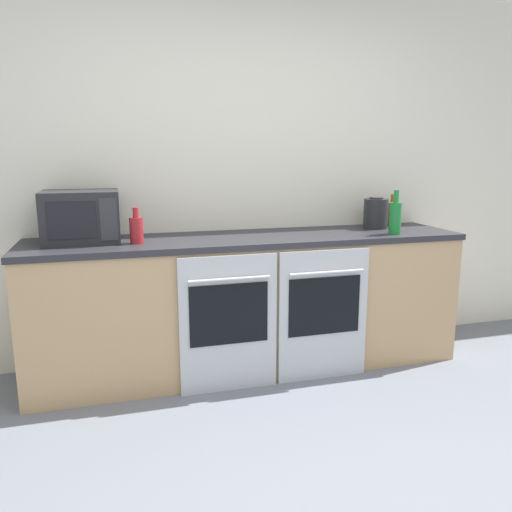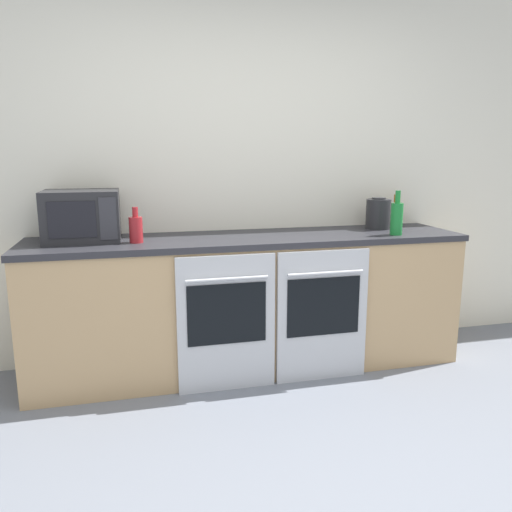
{
  "view_description": "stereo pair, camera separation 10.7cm",
  "coord_description": "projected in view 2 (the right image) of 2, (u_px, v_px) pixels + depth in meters",
  "views": [
    {
      "loc": [
        -0.85,
        -1.54,
        1.45
      ],
      "look_at": [
        0.05,
        1.61,
        0.78
      ],
      "focal_mm": 35.0,
      "sensor_mm": 36.0,
      "label": 1
    },
    {
      "loc": [
        -0.75,
        -1.57,
        1.45
      ],
      "look_at": [
        0.05,
        1.61,
        0.78
      ],
      "focal_mm": 35.0,
      "sensor_mm": 36.0,
      "label": 2
    }
  ],
  "objects": [
    {
      "name": "microwave",
      "position": [
        82.0,
        216.0,
        3.1
      ],
      "size": [
        0.45,
        0.37,
        0.32
      ],
      "color": "#232326",
      "rests_on": "counter_back"
    },
    {
      "name": "oven_left",
      "position": [
        227.0,
        323.0,
        3.04
      ],
      "size": [
        0.61,
        0.06,
        0.86
      ],
      "color": "#B7BABF",
      "rests_on": "ground_plane"
    },
    {
      "name": "bottle_green",
      "position": [
        397.0,
        218.0,
        3.34
      ],
      "size": [
        0.08,
        0.08,
        0.3
      ],
      "color": "#19722D",
      "rests_on": "counter_back"
    },
    {
      "name": "oven_right",
      "position": [
        322.0,
        315.0,
        3.19
      ],
      "size": [
        0.61,
        0.06,
        0.86
      ],
      "color": "#B7BABF",
      "rests_on": "ground_plane"
    },
    {
      "name": "counter_back",
      "position": [
        250.0,
        302.0,
        3.4
      ],
      "size": [
        2.88,
        0.64,
        0.91
      ],
      "color": "tan",
      "rests_on": "ground_plane"
    },
    {
      "name": "kettle",
      "position": [
        378.0,
        214.0,
        3.62
      ],
      "size": [
        0.18,
        0.18,
        0.23
      ],
      "color": "#232326",
      "rests_on": "counter_back"
    },
    {
      "name": "bottle_red",
      "position": [
        136.0,
        229.0,
        3.05
      ],
      "size": [
        0.08,
        0.08,
        0.22
      ],
      "color": "maroon",
      "rests_on": "counter_back"
    },
    {
      "name": "bottle_amber",
      "position": [
        395.0,
        214.0,
        3.76
      ],
      "size": [
        0.08,
        0.08,
        0.24
      ],
      "color": "#8C5114",
      "rests_on": "counter_back"
    },
    {
      "name": "wall_back",
      "position": [
        238.0,
        175.0,
        3.55
      ],
      "size": [
        10.0,
        0.06,
        2.6
      ],
      "color": "silver",
      "rests_on": "ground_plane"
    }
  ]
}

